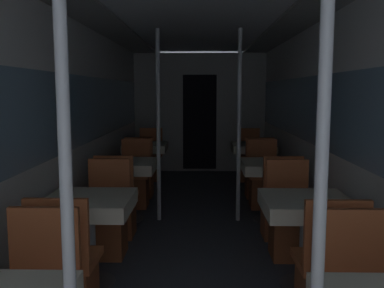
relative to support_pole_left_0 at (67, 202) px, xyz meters
name	(u,v)px	position (x,y,z in m)	size (l,w,h in m)	color
wall_left	(76,128)	(-0.80, 2.83, 0.03)	(0.05, 9.84, 2.26)	silver
wall_right	(322,129)	(1.75, 2.83, 0.03)	(0.05, 9.84, 2.26)	silver
ceiling_panel	(198,15)	(0.47, 2.83, 1.17)	(2.55, 9.84, 0.07)	silver
bulkhead_far	(200,113)	(0.47, 6.66, -0.01)	(2.50, 0.09, 2.26)	#A8A8A3
support_pole_left_0	(67,202)	(0.00, 0.00, 0.00)	(0.05, 0.05, 2.26)	silver
dining_table_left_1	(89,209)	(-0.38, 1.72, -0.51)	(0.68, 0.68, 0.72)	#4C4C51
chair_left_near_1	(67,282)	(-0.38, 1.12, -0.84)	(0.40, 0.40, 0.90)	brown
chair_left_far_1	(107,225)	(-0.38, 2.33, -0.84)	(0.40, 0.40, 0.90)	brown
dining_table_left_2	(127,169)	(-0.38, 3.45, -0.51)	(0.68, 0.68, 0.72)	#4C4C51
chair_left_near_2	(118,210)	(-0.38, 2.84, -0.84)	(0.40, 0.40, 0.90)	brown
chair_left_far_2	(135,185)	(-0.38, 4.05, -0.84)	(0.40, 0.40, 0.90)	brown
support_pole_left_2	(158,127)	(0.00, 3.45, 0.00)	(0.05, 0.05, 2.26)	silver
dining_table_left_3	(146,150)	(-0.38, 5.17, -0.51)	(0.68, 0.68, 0.72)	#4C4C51
chair_left_near_3	(140,178)	(-0.38, 4.57, -0.84)	(0.40, 0.40, 0.90)	brown
chair_left_far_3	(150,164)	(-0.38, 5.77, -0.84)	(0.40, 0.40, 0.90)	brown
support_pole_right_0	(320,204)	(0.95, 0.00, 0.00)	(0.05, 0.05, 2.26)	silver
dining_table_right_1	(306,210)	(1.33, 1.72, -0.51)	(0.68, 0.68, 0.72)	#4C4C51
chair_right_near_1	(327,285)	(1.33, 1.12, -0.84)	(0.40, 0.40, 0.90)	brown
chair_right_far_1	(289,227)	(1.33, 2.33, -0.84)	(0.40, 0.40, 0.90)	brown
dining_table_right_2	(271,170)	(1.33, 3.45, -0.51)	(0.68, 0.68, 0.72)	#4C4C51
chair_right_near_2	(279,211)	(1.33, 2.84, -0.84)	(0.40, 0.40, 0.90)	brown
chair_right_far_2	(263,186)	(1.33, 4.05, -0.84)	(0.40, 0.40, 0.90)	brown
support_pole_right_2	(239,127)	(0.95, 3.45, 0.00)	(0.05, 0.05, 2.26)	silver
dining_table_right_3	(253,150)	(1.33, 5.17, -0.51)	(0.68, 0.68, 0.72)	#4C4C51
chair_right_near_3	(258,178)	(1.33, 4.57, -0.84)	(0.40, 0.40, 0.90)	brown
chair_right_far_3	(249,164)	(1.33, 5.77, -0.84)	(0.40, 0.40, 0.90)	brown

